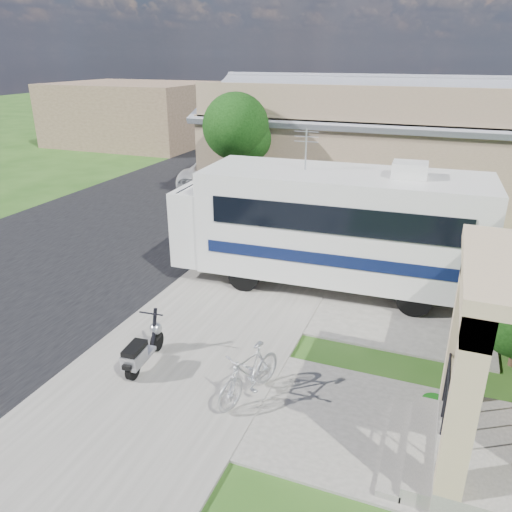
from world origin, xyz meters
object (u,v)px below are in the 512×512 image
(scooter, at_px, (142,350))
(garden_hose, at_px, (434,406))
(motorhome, at_px, (330,223))
(pickup_truck, at_px, (221,171))
(van, at_px, (266,145))
(bicycle, at_px, (249,376))

(scooter, bearing_deg, garden_hose, 2.68)
(motorhome, distance_m, garden_hose, 5.55)
(scooter, distance_m, pickup_truck, 14.47)
(scooter, relative_size, van, 0.25)
(scooter, relative_size, pickup_truck, 0.26)
(scooter, relative_size, bicycle, 0.89)
(motorhome, bearing_deg, bicycle, -94.20)
(motorhome, height_order, garden_hose, motorhome)
(motorhome, xyz_separation_m, pickup_truck, (-7.09, 8.54, -0.94))
(van, bearing_deg, scooter, -77.54)
(bicycle, xyz_separation_m, pickup_truck, (-6.95, 13.79, 0.30))
(garden_hose, bearing_deg, motorhome, 124.24)
(bicycle, relative_size, van, 0.28)
(bicycle, height_order, garden_hose, bicycle)
(motorhome, relative_size, van, 1.34)
(motorhome, bearing_deg, van, 113.12)
(garden_hose, bearing_deg, bicycle, -164.40)
(van, bearing_deg, motorhome, -65.35)
(pickup_truck, bearing_deg, scooter, 98.79)
(motorhome, distance_m, van, 16.98)
(garden_hose, bearing_deg, van, 117.78)
(pickup_truck, relative_size, garden_hose, 13.78)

